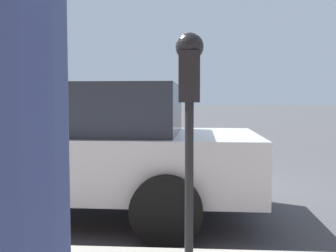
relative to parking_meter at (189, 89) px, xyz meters
name	(u,v)px	position (x,y,z in m)	size (l,w,h in m)	color
ground_plane	(145,196)	(2.51, 0.63, -1.36)	(220.00, 220.00, 0.00)	#424244
parking_meter	(189,89)	(0.00, 0.00, 0.00)	(0.21, 0.19, 1.60)	black
car_silver	(48,146)	(1.61, 1.61, -0.59)	(2.03, 4.77, 1.45)	#B7BABF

